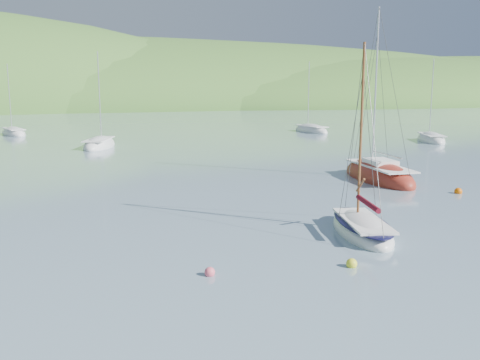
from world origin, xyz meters
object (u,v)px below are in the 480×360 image
object	(u,v)px
sloop_red	(378,176)
distant_sloop_c	(14,134)
distant_sloop_a	(99,146)
daysailer_white	(362,229)
distant_sloop_d	(431,140)
distant_sloop_b	(311,131)

from	to	relation	value
sloop_red	distant_sloop_c	xyz separation A→B (m)	(-27.47, 44.97, -0.06)
distant_sloop_a	distant_sloop_c	bearing A→B (deg)	136.96
daysailer_white	sloop_red	size ratio (longest dim) A/B	0.70
daysailer_white	distant_sloop_c	xyz separation A→B (m)	(-19.07, 56.81, -0.04)
daysailer_white	distant_sloop_a	size ratio (longest dim) A/B	0.83
distant_sloop_d	distant_sloop_b	bearing A→B (deg)	138.75
distant_sloop_c	distant_sloop_d	bearing A→B (deg)	-44.58
distant_sloop_b	distant_sloop_d	size ratio (longest dim) A/B	1.02
daysailer_white	sloop_red	xyz separation A→B (m)	(8.40, 11.84, 0.02)
sloop_red	distant_sloop_d	xyz separation A→B (m)	(20.14, 20.43, -0.06)
distant_sloop_c	distant_sloop_d	size ratio (longest dim) A/B	0.97
distant_sloop_a	distant_sloop_c	xyz separation A→B (m)	(-9.97, 18.41, -0.01)
distant_sloop_d	daysailer_white	bearing A→B (deg)	-108.90
sloop_red	distant_sloop_a	bearing A→B (deg)	129.31
daysailer_white	distant_sloop_a	world-z (taller)	distant_sloop_a
distant_sloop_a	distant_sloop_d	bearing A→B (deg)	9.25
daysailer_white	distant_sloop_d	xyz separation A→B (m)	(28.54, 32.27, -0.03)
daysailer_white	distant_sloop_d	world-z (taller)	distant_sloop_d
distant_sloop_a	distant_sloop_b	xyz separation A→B (m)	(29.76, 9.93, -0.00)
sloop_red	distant_sloop_d	distance (m)	28.69
distant_sloop_a	distant_sloop_c	world-z (taller)	distant_sloop_a
distant_sloop_a	daysailer_white	bearing A→B (deg)	-58.15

